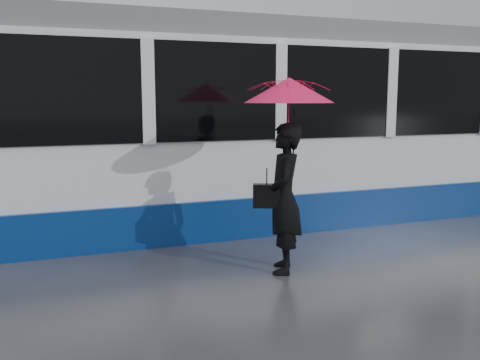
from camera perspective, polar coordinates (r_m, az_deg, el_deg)
name	(u,v)px	position (r m, az deg, el deg)	size (l,w,h in m)	color
ground	(178,274)	(6.61, -6.66, -9.98)	(90.00, 90.00, 0.00)	#29292D
rails	(139,228)	(8.96, -10.70, -5.02)	(34.00, 1.51, 0.02)	#3F3D38
tram	(276,126)	(9.47, 3.85, 5.82)	(26.00, 2.56, 3.35)	white
woman	(284,198)	(6.48, 4.70, -1.97)	(0.66, 0.44, 1.82)	black
umbrella	(289,108)	(6.40, 5.23, 7.66)	(1.41, 1.41, 1.23)	#E9138D
handbag	(267,196)	(6.40, 2.86, -1.69)	(0.35, 0.26, 0.46)	black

